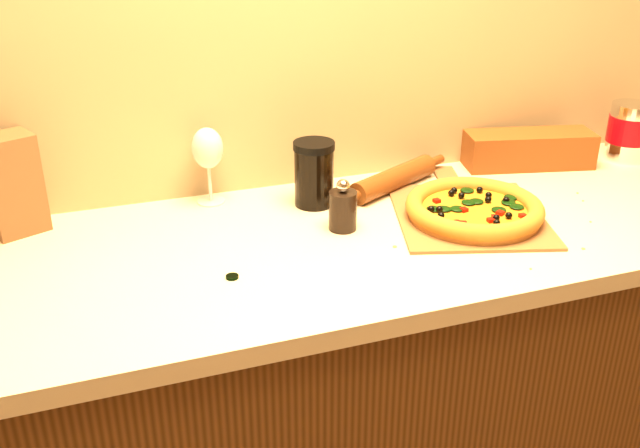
{
  "coord_description": "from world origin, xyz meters",
  "views": [
    {
      "loc": [
        -0.53,
        0.14,
        1.58
      ],
      "look_at": [
        -0.09,
        1.38,
        0.96
      ],
      "focal_mm": 40.0,
      "sensor_mm": 36.0,
      "label": 1
    }
  ],
  "objects_px": {
    "coffee_canister": "(629,131)",
    "wine_glass": "(208,150)",
    "rolling_pin": "(394,179)",
    "pizza_peel": "(467,212)",
    "pizza": "(474,209)",
    "dark_jar": "(314,173)",
    "pepper_grinder": "(343,209)"
  },
  "relations": [
    {
      "from": "coffee_canister",
      "to": "wine_glass",
      "type": "distance_m",
      "value": 1.15
    },
    {
      "from": "wine_glass",
      "to": "rolling_pin",
      "type": "bearing_deg",
      "value": -9.22
    },
    {
      "from": "wine_glass",
      "to": "coffee_canister",
      "type": "bearing_deg",
      "value": -4.1
    },
    {
      "from": "pizza_peel",
      "to": "rolling_pin",
      "type": "height_order",
      "value": "rolling_pin"
    },
    {
      "from": "rolling_pin",
      "to": "coffee_canister",
      "type": "height_order",
      "value": "coffee_canister"
    },
    {
      "from": "pizza_peel",
      "to": "wine_glass",
      "type": "relative_size",
      "value": 2.86
    },
    {
      "from": "coffee_canister",
      "to": "wine_glass",
      "type": "height_order",
      "value": "wine_glass"
    },
    {
      "from": "pizza",
      "to": "rolling_pin",
      "type": "height_order",
      "value": "rolling_pin"
    },
    {
      "from": "dark_jar",
      "to": "pepper_grinder",
      "type": "bearing_deg",
      "value": -84.36
    },
    {
      "from": "pizza",
      "to": "wine_glass",
      "type": "bearing_deg",
      "value": 150.87
    },
    {
      "from": "pizza",
      "to": "coffee_canister",
      "type": "distance_m",
      "value": 0.65
    },
    {
      "from": "dark_jar",
      "to": "pizza",
      "type": "bearing_deg",
      "value": -33.47
    },
    {
      "from": "pizza",
      "to": "pepper_grinder",
      "type": "height_order",
      "value": "pepper_grinder"
    },
    {
      "from": "pepper_grinder",
      "to": "wine_glass",
      "type": "relative_size",
      "value": 0.63
    },
    {
      "from": "coffee_canister",
      "to": "dark_jar",
      "type": "height_order",
      "value": "coffee_canister"
    },
    {
      "from": "rolling_pin",
      "to": "dark_jar",
      "type": "bearing_deg",
      "value": -174.04
    },
    {
      "from": "pizza",
      "to": "wine_glass",
      "type": "relative_size",
      "value": 1.67
    },
    {
      "from": "pizza_peel",
      "to": "coffee_canister",
      "type": "bearing_deg",
      "value": 33.87
    },
    {
      "from": "pizza_peel",
      "to": "rolling_pin",
      "type": "distance_m",
      "value": 0.22
    },
    {
      "from": "pizza_peel",
      "to": "dark_jar",
      "type": "bearing_deg",
      "value": 168.36
    },
    {
      "from": "rolling_pin",
      "to": "pizza",
      "type": "bearing_deg",
      "value": -67.77
    },
    {
      "from": "pizza_peel",
      "to": "pepper_grinder",
      "type": "xyz_separation_m",
      "value": [
        -0.3,
        0.02,
        0.04
      ]
    },
    {
      "from": "wine_glass",
      "to": "dark_jar",
      "type": "xyz_separation_m",
      "value": [
        0.23,
        -0.1,
        -0.05
      ]
    },
    {
      "from": "pizza_peel",
      "to": "pizza",
      "type": "bearing_deg",
      "value": -80.22
    },
    {
      "from": "pepper_grinder",
      "to": "coffee_canister",
      "type": "xyz_separation_m",
      "value": [
        0.9,
        0.16,
        0.03
      ]
    },
    {
      "from": "pizza",
      "to": "pepper_grinder",
      "type": "xyz_separation_m",
      "value": [
        -0.3,
        0.06,
        0.02
      ]
    },
    {
      "from": "pizza",
      "to": "rolling_pin",
      "type": "bearing_deg",
      "value": 112.23
    },
    {
      "from": "pizza",
      "to": "rolling_pin",
      "type": "xyz_separation_m",
      "value": [
        -0.09,
        0.23,
        0.0
      ]
    },
    {
      "from": "wine_glass",
      "to": "pizza",
      "type": "bearing_deg",
      "value": -29.13
    },
    {
      "from": "pizza",
      "to": "coffee_canister",
      "type": "relative_size",
      "value": 1.97
    },
    {
      "from": "pizza_peel",
      "to": "pizza",
      "type": "relative_size",
      "value": 1.71
    },
    {
      "from": "pizza_peel",
      "to": "pepper_grinder",
      "type": "relative_size",
      "value": 4.52
    }
  ]
}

